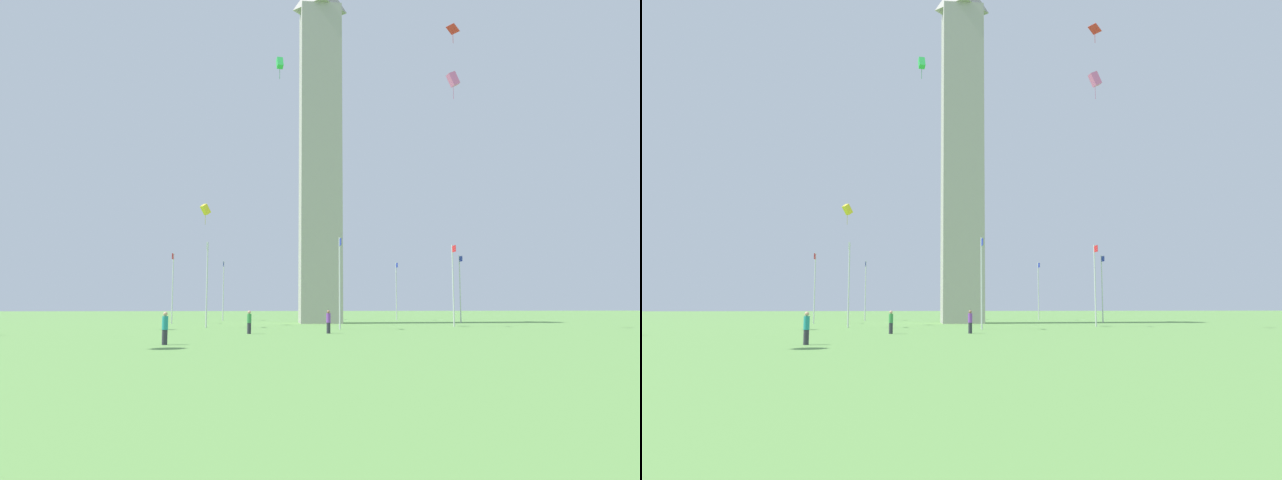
{
  "view_description": "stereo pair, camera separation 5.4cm",
  "coord_description": "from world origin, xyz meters",
  "views": [
    {
      "loc": [
        66.8,
        -6.88,
        2.14
      ],
      "look_at": [
        0.0,
        0.0,
        9.73
      ],
      "focal_mm": 32.2,
      "sensor_mm": 36.0,
      "label": 1
    },
    {
      "loc": [
        66.81,
        -6.83,
        2.14
      ],
      "look_at": [
        0.0,
        0.0,
        9.73
      ],
      "focal_mm": 32.2,
      "sensor_mm": 36.0,
      "label": 2
    }
  ],
  "objects": [
    {
      "name": "flagpole_w",
      "position": [
        0.06,
        -16.89,
        4.41
      ],
      "size": [
        1.12,
        0.14,
        8.05
      ],
      "color": "silver",
      "rests_on": "ground"
    },
    {
      "name": "flagpole_sw",
      "position": [
        -11.89,
        -11.94,
        4.41
      ],
      "size": [
        1.12,
        0.14,
        8.05
      ],
      "color": "silver",
      "rests_on": "ground"
    },
    {
      "name": "ground_plane",
      "position": [
        0.0,
        0.0,
        0.0
      ],
      "size": [
        260.0,
        260.0,
        0.0
      ],
      "primitive_type": "plane",
      "color": "#609347"
    },
    {
      "name": "flagpole_nw",
      "position": [
        12.0,
        -11.94,
        4.41
      ],
      "size": [
        1.12,
        0.14,
        8.05
      ],
      "color": "silver",
      "rests_on": "ground"
    },
    {
      "name": "person_teal_shirt",
      "position": [
        35.04,
        -11.98,
        0.88
      ],
      "size": [
        0.32,
        0.32,
        1.76
      ],
      "rotation": [
        0.0,
        0.0,
        2.44
      ],
      "color": "#2D2D38",
      "rests_on": "ground"
    },
    {
      "name": "flagpole_s",
      "position": [
        -16.83,
        0.0,
        4.41
      ],
      "size": [
        1.12,
        0.14,
        8.05
      ],
      "color": "silver",
      "rests_on": "ground"
    },
    {
      "name": "kite_pink_box",
      "position": [
        16.8,
        10.79,
        23.1
      ],
      "size": [
        0.8,
        1.2,
        2.61
      ],
      "color": "pink"
    },
    {
      "name": "person_green_shirt",
      "position": [
        23.77,
        -7.71,
        0.85
      ],
      "size": [
        0.32,
        0.32,
        1.7
      ],
      "rotation": [
        0.0,
        0.0,
        2.58
      ],
      "color": "#2D2D38",
      "rests_on": "ground"
    },
    {
      "name": "flagpole_n",
      "position": [
        16.95,
        0.0,
        4.41
      ],
      "size": [
        1.12,
        0.14,
        8.05
      ],
      "color": "silver",
      "rests_on": "ground"
    },
    {
      "name": "flagpole_se",
      "position": [
        -11.89,
        11.94,
        4.41
      ],
      "size": [
        1.12,
        0.14,
        8.05
      ],
      "color": "silver",
      "rests_on": "ground"
    },
    {
      "name": "person_purple_shirt",
      "position": [
        23.86,
        -1.82,
        0.86
      ],
      "size": [
        0.32,
        0.32,
        1.73
      ],
      "rotation": [
        0.0,
        0.0,
        3.03
      ],
      "color": "#2D2D38",
      "rests_on": "ground"
    },
    {
      "name": "flagpole_ne",
      "position": [
        12.0,
        11.94,
        4.41
      ],
      "size": [
        1.12,
        0.14,
        8.05
      ],
      "color": "silver",
      "rests_on": "ground"
    },
    {
      "name": "kite_red_diamond",
      "position": [
        12.39,
        12.46,
        30.27
      ],
      "size": [
        1.41,
        1.35,
        1.83
      ],
      "color": "red"
    },
    {
      "name": "obelisk_monument",
      "position": [
        0.0,
        0.0,
        21.66
      ],
      "size": [
        4.76,
        4.76,
        43.31
      ],
      "color": "#A8A399",
      "rests_on": "ground"
    },
    {
      "name": "kite_yellow_box",
      "position": [
        5.68,
        -12.84,
        12.21
      ],
      "size": [
        1.16,
        1.18,
        2.22
      ],
      "color": "yellow"
    },
    {
      "name": "flagpole_e",
      "position": [
        0.06,
        16.89,
        4.41
      ],
      "size": [
        1.12,
        0.14,
        8.05
      ],
      "color": "silver",
      "rests_on": "ground"
    },
    {
      "name": "kite_green_box",
      "position": [
        11.57,
        -5.25,
        26.25
      ],
      "size": [
        1.06,
        0.75,
        2.29
      ],
      "color": "green"
    }
  ]
}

